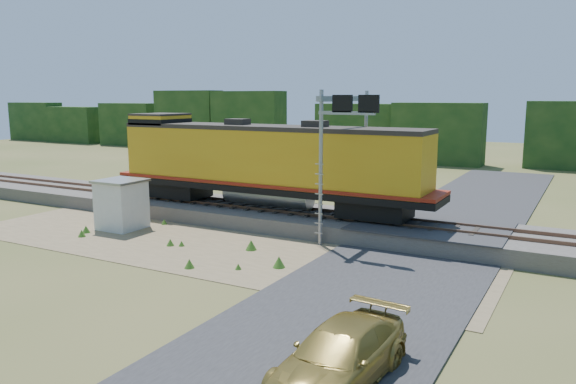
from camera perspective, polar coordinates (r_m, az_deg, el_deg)
The scene contains 11 objects.
ground at distance 24.80m, azimuth -5.35°, elevation -6.32°, with size 140.00×140.00×0.00m, color #475123.
ballast at distance 29.70m, azimuth 1.14°, elevation -2.80°, with size 70.00×5.00×0.80m, color slate.
rails at distance 29.60m, azimuth 1.14°, elevation -1.89°, with size 70.00×1.54×0.16m.
dirt_shoulder at distance 26.32m, azimuth -8.36°, elevation -5.40°, with size 26.00×8.00×0.03m, color #8C7754.
road at distance 22.46m, azimuth 10.87°, elevation -7.93°, with size 7.00×66.00×0.86m.
tree_line_north at distance 59.36m, azimuth 15.71°, elevation 5.70°, with size 130.00×3.00×6.50m.
weed_clumps at distance 26.94m, azimuth -11.43°, elevation -5.18°, with size 15.00×6.20×0.56m, color #36651D, non-canonical shape.
locomotive at distance 30.29m, azimuth -2.56°, elevation 3.12°, with size 18.88×2.88×4.87m.
shed at distance 30.30m, azimuth -16.55°, elevation -1.19°, with size 2.20×2.20×2.60m.
signal_gantry at distance 27.19m, azimuth 6.03°, elevation 6.51°, with size 2.82×6.20×7.12m.
car at distance 14.01m, azimuth 5.29°, elevation -16.23°, with size 1.97×4.84×1.40m, color olive.
Camera 1 is at (13.44, -19.70, 6.82)m, focal length 35.00 mm.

